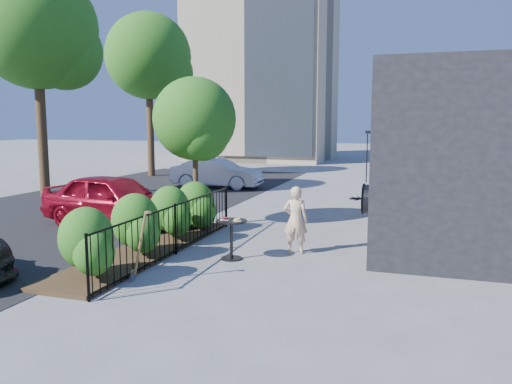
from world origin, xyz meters
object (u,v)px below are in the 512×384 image
(street_tree_near, at_px, (37,36))
(shovel, at_px, (139,250))
(patio_tree, at_px, (196,124))
(cafe_table, at_px, (231,232))
(woman, at_px, (296,220))
(car_silver, at_px, (217,173))
(car_red, at_px, (114,200))
(street_tree_far, at_px, (149,61))

(street_tree_near, xyz_separation_m, shovel, (8.68, -7.85, -5.34))
(patio_tree, relative_size, cafe_table, 4.51)
(street_tree_near, bearing_deg, cafe_table, -31.52)
(street_tree_near, bearing_deg, woman, -25.03)
(shovel, relative_size, car_silver, 0.34)
(cafe_table, xyz_separation_m, woman, (1.14, 0.89, 0.16))
(patio_tree, xyz_separation_m, car_red, (-2.22, -0.55, -2.05))
(patio_tree, xyz_separation_m, cafe_table, (2.00, -2.75, -2.20))
(patio_tree, xyz_separation_m, woman, (3.14, -1.86, -2.03))
(street_tree_near, relative_size, cafe_table, 9.49)
(cafe_table, xyz_separation_m, car_red, (-4.22, 2.20, 0.15))
(street_tree_near, distance_m, car_silver, 8.65)
(street_tree_near, bearing_deg, car_silver, 42.00)
(woman, relative_size, car_red, 0.35)
(car_silver, bearing_deg, shovel, -165.77)
(patio_tree, bearing_deg, street_tree_near, 157.43)
(patio_tree, xyz_separation_m, street_tree_near, (-7.70, 3.20, 3.15))
(patio_tree, distance_m, cafe_table, 4.05)
(street_tree_near, bearing_deg, street_tree_far, 90.00)
(cafe_table, distance_m, car_silver, 11.50)
(street_tree_far, relative_size, woman, 5.68)
(woman, bearing_deg, patio_tree, -36.11)
(cafe_table, distance_m, shovel, 2.15)
(woman, bearing_deg, car_silver, -64.64)
(street_tree_far, xyz_separation_m, woman, (10.84, -13.06, -5.19))
(street_tree_near, relative_size, woman, 5.68)
(street_tree_near, xyz_separation_m, car_silver, (5.09, 4.58, -5.28))
(car_silver, bearing_deg, woman, -151.09)
(street_tree_near, bearing_deg, shovel, -42.11)
(cafe_table, height_order, car_silver, car_silver)
(woman, bearing_deg, street_tree_far, -55.75)
(woman, distance_m, car_silver, 11.23)
(cafe_table, bearing_deg, street_tree_near, 148.48)
(street_tree_near, distance_m, cafe_table, 12.58)
(woman, height_order, shovel, woman)
(street_tree_far, bearing_deg, patio_tree, -55.49)
(shovel, bearing_deg, street_tree_far, 118.72)
(shovel, bearing_deg, street_tree_near, 137.89)
(street_tree_far, relative_size, car_silver, 2.14)
(street_tree_far, xyz_separation_m, shovel, (8.68, -15.85, -5.34))
(woman, xyz_separation_m, car_red, (-5.36, 1.31, -0.01))
(car_red, distance_m, car_silver, 8.35)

